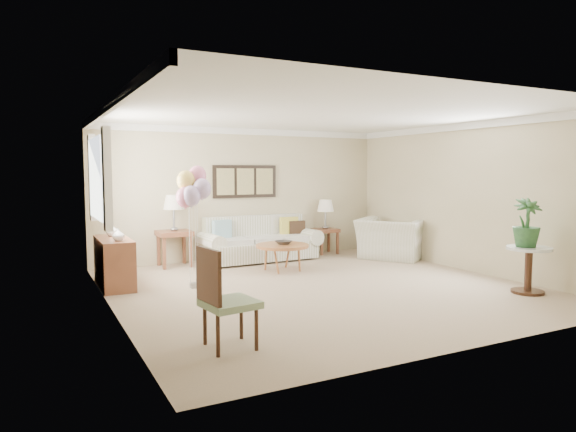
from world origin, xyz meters
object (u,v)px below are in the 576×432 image
object	(u,v)px
accent_chair	(223,296)
balloon_cluster	(192,188)
sofa	(260,243)
coffee_table	(282,246)
armchair	(392,239)

from	to	relation	value
accent_chair	balloon_cluster	xyz separation A→B (m)	(0.52, 2.71, 0.98)
sofa	coffee_table	xyz separation A→B (m)	(-0.09, -1.17, 0.09)
sofa	armchair	xyz separation A→B (m)	(2.45, -1.01, 0.06)
sofa	coffee_table	world-z (taller)	sofa
sofa	accent_chair	xyz separation A→B (m)	(-2.38, -4.46, 0.18)
coffee_table	balloon_cluster	bearing A→B (deg)	-161.85
accent_chair	coffee_table	bearing A→B (deg)	55.15
armchair	balloon_cluster	world-z (taller)	balloon_cluster
armchair	balloon_cluster	size ratio (longest dim) A/B	0.67
armchair	accent_chair	world-z (taller)	accent_chair
sofa	balloon_cluster	xyz separation A→B (m)	(-1.87, -1.75, 1.16)
armchair	balloon_cluster	bearing A→B (deg)	65.95
balloon_cluster	accent_chair	bearing A→B (deg)	-100.76
sofa	accent_chair	distance (m)	5.06
accent_chair	balloon_cluster	bearing A→B (deg)	79.24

